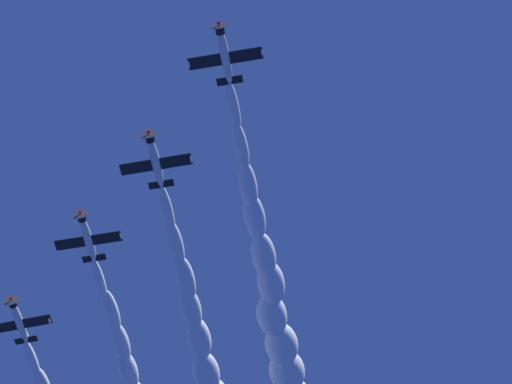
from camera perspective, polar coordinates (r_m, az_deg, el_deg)
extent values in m
ellipsoid|color=silver|center=(98.94, -2.17, 9.42)|extent=(6.13, 5.53, 1.15)
cylinder|color=black|center=(97.98, -2.53, 11.19)|extent=(1.47, 1.49, 1.14)
cone|color=red|center=(97.78, -2.60, 11.58)|extent=(0.92, 0.90, 0.54)
cylinder|color=#3F3F47|center=(97.83, -2.59, 11.49)|extent=(1.65, 1.91, 2.48)
cube|color=black|center=(98.84, -2.15, 9.27)|extent=(7.03, 7.80, 0.20)
ellipsoid|color=silver|center=(98.56, 0.41, 9.68)|extent=(0.90, 0.83, 0.27)
ellipsoid|color=silver|center=(99.31, -4.69, 8.84)|extent=(0.90, 0.83, 0.27)
cube|color=black|center=(100.00, -1.84, 7.76)|extent=(2.84, 3.07, 0.13)
cube|color=silver|center=(100.53, -1.83, 7.83)|extent=(0.98, 0.88, 1.19)
ellipsoid|color=#1E232D|center=(99.26, -2.20, 9.67)|extent=(1.71, 1.63, 0.71)
ellipsoid|color=silver|center=(101.86, -6.99, 2.07)|extent=(6.13, 5.55, 1.16)
cylinder|color=black|center=(100.63, -7.39, 3.73)|extent=(1.47, 1.51, 1.16)
cone|color=red|center=(100.38, -7.48, 4.09)|extent=(0.92, 0.91, 0.55)
cylinder|color=#3F3F47|center=(100.44, -7.46, 4.01)|extent=(1.66, 1.95, 2.53)
cube|color=black|center=(101.79, -6.97, 1.92)|extent=(7.03, 7.80, 0.38)
ellipsoid|color=silver|center=(100.94, -4.55, 2.28)|extent=(0.90, 0.83, 0.27)
ellipsoid|color=silver|center=(102.81, -9.35, 1.57)|extent=(0.90, 0.83, 0.27)
cube|color=black|center=(103.17, -6.61, 0.54)|extent=(2.84, 3.07, 0.19)
cube|color=silver|center=(103.67, -6.56, 0.64)|extent=(0.99, 0.90, 1.19)
ellipsoid|color=#1E232D|center=(102.13, -6.99, 2.34)|extent=(1.71, 1.64, 0.72)
ellipsoid|color=silver|center=(110.68, -11.60, -3.20)|extent=(6.14, 5.53, 1.10)
cylinder|color=black|center=(109.21, -12.04, -1.75)|extent=(1.47, 1.49, 1.14)
cone|color=red|center=(108.91, -12.13, -1.44)|extent=(0.92, 0.90, 0.54)
cylinder|color=#3F3F47|center=(108.98, -12.11, -1.51)|extent=(1.66, 1.90, 2.50)
cube|color=black|center=(110.63, -11.59, -3.34)|extent=(7.03, 7.80, 0.26)
ellipsoid|color=silver|center=(109.43, -9.40, -3.05)|extent=(0.90, 0.83, 0.26)
ellipsoid|color=silver|center=(112.00, -13.74, -3.62)|extent=(0.90, 0.83, 0.26)
cube|color=black|center=(112.20, -11.19, -4.54)|extent=(2.84, 3.07, 0.15)
cube|color=silver|center=(112.68, -11.13, -4.42)|extent=(0.99, 0.88, 1.18)
ellipsoid|color=#1E232D|center=(110.90, -11.60, -2.94)|extent=(1.71, 1.62, 0.70)
ellipsoid|color=silver|center=(120.50, -16.13, -8.71)|extent=(6.17, 5.58, 1.23)
cylinder|color=black|center=(118.87, -16.57, -7.44)|extent=(1.51, 1.55, 1.21)
cone|color=red|center=(118.53, -16.67, -7.16)|extent=(0.94, 0.93, 0.58)
cylinder|color=#3F3F47|center=(118.61, -16.65, -7.22)|extent=(1.73, 2.04, 2.64)
cube|color=black|center=(120.48, -16.12, -8.84)|extent=(7.02, 7.78, 0.84)
ellipsoid|color=silver|center=(118.68, -14.17, -8.74)|extent=(0.91, 0.84, 0.29)
cube|color=black|center=(122.16, -15.70, -9.88)|extent=(2.83, 3.06, 0.36)
cube|color=silver|center=(122.59, -15.61, -9.76)|extent=(1.02, 0.94, 1.20)
ellipsoid|color=#1E232D|center=(120.67, -16.10, -8.47)|extent=(1.73, 1.66, 0.76)
ellipsoid|color=white|center=(101.37, -1.55, 5.87)|extent=(6.15, 5.58, 1.44)
ellipsoid|color=white|center=(103.23, -1.06, 3.11)|extent=(6.48, 5.95, 1.93)
ellipsoid|color=white|center=(105.69, -0.57, 0.51)|extent=(6.80, 6.33, 2.42)
ellipsoid|color=white|center=(108.26, -0.10, -1.74)|extent=(7.13, 6.70, 2.91)
ellipsoid|color=white|center=(111.00, 0.53, -4.42)|extent=(7.45, 7.08, 3.41)
ellipsoid|color=white|center=(113.89, 1.04, -6.33)|extent=(7.78, 7.45, 3.90)
ellipsoid|color=white|center=(117.04, 1.11, -8.56)|extent=(8.11, 7.83, 4.39)
ellipsoid|color=white|center=(120.34, 1.79, -10.54)|extent=(8.43, 8.20, 4.88)
ellipsoid|color=white|center=(123.24, 2.16, -12.34)|extent=(8.76, 8.58, 5.37)
ellipsoid|color=white|center=(104.79, -6.18, -1.25)|extent=(6.15, 5.58, 1.44)
ellipsoid|color=white|center=(107.38, -5.59, -3.61)|extent=(6.48, 5.95, 1.93)
ellipsoid|color=white|center=(110.35, -4.89, -6.04)|extent=(6.80, 6.33, 2.42)
ellipsoid|color=white|center=(113.06, -4.56, -8.07)|extent=(7.13, 6.70, 2.91)
ellipsoid|color=white|center=(116.35, -3.99, -10.12)|extent=(7.45, 7.08, 3.41)
ellipsoid|color=white|center=(119.68, -3.48, -12.41)|extent=(7.78, 7.45, 3.90)
ellipsoid|color=white|center=(113.97, -10.84, -6.00)|extent=(6.15, 5.58, 1.44)
ellipsoid|color=white|center=(116.75, -9.99, -8.16)|extent=(6.48, 5.95, 1.93)
ellipsoid|color=white|center=(120.00, -9.37, -10.30)|extent=(6.80, 6.33, 2.42)
ellipsoid|color=white|center=(123.23, -8.91, -12.15)|extent=(7.13, 6.70, 2.91)
ellipsoid|color=white|center=(124.16, -15.29, -11.21)|extent=(6.15, 5.58, 1.44)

